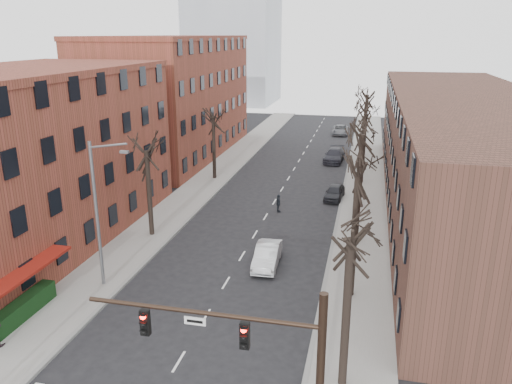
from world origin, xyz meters
The scene contains 21 objects.
sidewalk_left centered at (-8.00, 35.00, 0.07)m, with size 4.00×90.00×0.15m, color gray.
sidewalk_right centered at (8.00, 35.00, 0.07)m, with size 4.00×90.00×0.15m, color gray.
building_left_near centered at (-16.00, 15.00, 6.00)m, with size 12.00×26.00×12.00m, color brown.
building_left_far centered at (-16.00, 44.00, 7.00)m, with size 12.00×28.00×14.00m, color brown.
building_right centered at (16.00, 30.00, 5.00)m, with size 12.00×50.00×10.00m, color #4E2D24.
awning_left centered at (-9.40, 6.00, 0.00)m, with size 1.20×7.00×0.15m, color maroon.
hedge centered at (-9.50, 5.00, 0.65)m, with size 0.80×6.00×1.00m, color #123413.
tree_right_b centered at (7.60, 12.00, 0.00)m, with size 5.20×5.20×10.80m, color black, non-canonical shape.
tree_right_c centered at (7.60, 20.00, 0.00)m, with size 5.20×5.20×11.60m, color black, non-canonical shape.
tree_right_d centered at (7.60, 28.00, 0.00)m, with size 5.20×5.20×10.00m, color black, non-canonical shape.
tree_right_e centered at (7.60, 36.00, 0.00)m, with size 5.20×5.20×10.80m, color black, non-canonical shape.
tree_right_f centered at (7.60, 44.00, 0.00)m, with size 5.20×5.20×11.60m, color black, non-canonical shape.
tree_left_a centered at (-7.60, 18.00, 0.00)m, with size 5.20×5.20×9.50m, color black, non-canonical shape.
tree_left_b centered at (-7.60, 34.00, 0.00)m, with size 5.20×5.20×9.50m, color black, non-canonical shape.
signal_mast_arm centered at (5.45, -1.00, 4.40)m, with size 8.14×0.30×7.20m.
streetlight centered at (-7.03, 10.00, 5.01)m, with size 2.45×0.22×9.03m.
silver_sedan centered at (2.00, 14.98, 0.72)m, with size 1.51×4.34×1.43m, color silver.
parked_car_near centered at (5.30, 30.03, 0.66)m, with size 1.57×3.89×1.33m, color black.
parked_car_mid centered at (4.17, 44.42, 0.77)m, with size 2.15×5.28×1.53m, color black.
parked_car_far centered at (3.80, 61.71, 0.70)m, with size 2.32×5.02×1.40m, color #595B61.
pedestrian_crossing centered at (0.84, 25.40, 0.79)m, with size 0.93×0.39×1.58m, color black.
Camera 1 is at (7.98, -14.62, 14.74)m, focal length 35.00 mm.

